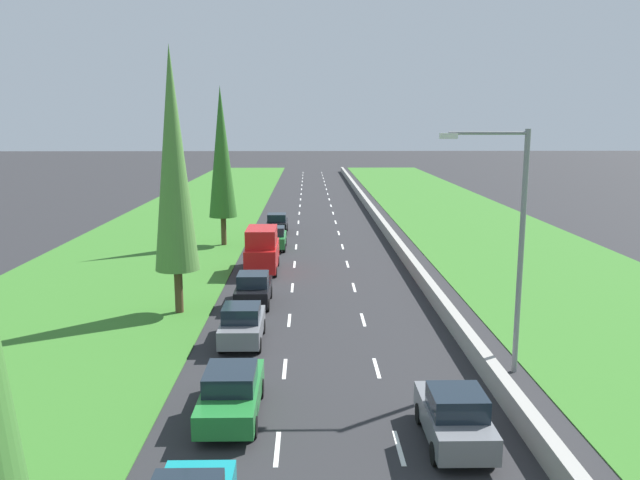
{
  "coord_description": "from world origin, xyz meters",
  "views": [
    {
      "loc": [
        -0.84,
        -1.74,
        9.2
      ],
      "look_at": [
        0.0,
        42.4,
        1.01
      ],
      "focal_mm": 35.52,
      "sensor_mm": 36.0,
      "label": 1
    }
  ],
  "objects_px": {
    "red_van_left_lane": "(262,250)",
    "green_hatchback_left_lane": "(274,238)",
    "black_hatchback_left_lane_seventh": "(277,224)",
    "grey_hatchback_left_lane": "(242,324)",
    "black_hatchback_left_lane": "(254,289)",
    "poplar_tree_third": "(222,153)",
    "street_light_mast": "(513,235)",
    "poplar_tree_second": "(173,161)",
    "grey_hatchback_right_lane": "(454,417)",
    "green_sedan_left_lane": "(231,392)"
  },
  "relations": [
    {
      "from": "red_van_left_lane",
      "to": "green_hatchback_left_lane",
      "type": "distance_m",
      "value": 7.2
    },
    {
      "from": "black_hatchback_left_lane_seventh",
      "to": "red_van_left_lane",
      "type": "bearing_deg",
      "value": -91.06
    },
    {
      "from": "grey_hatchback_left_lane",
      "to": "red_van_left_lane",
      "type": "distance_m",
      "value": 13.11
    },
    {
      "from": "black_hatchback_left_lane",
      "to": "poplar_tree_third",
      "type": "height_order",
      "value": "poplar_tree_third"
    },
    {
      "from": "black_hatchback_left_lane",
      "to": "street_light_mast",
      "type": "relative_size",
      "value": 0.43
    },
    {
      "from": "green_hatchback_left_lane",
      "to": "poplar_tree_second",
      "type": "bearing_deg",
      "value": -103.59
    },
    {
      "from": "grey_hatchback_right_lane",
      "to": "street_light_mast",
      "type": "relative_size",
      "value": 0.43
    },
    {
      "from": "green_hatchback_left_lane",
      "to": "poplar_tree_second",
      "type": "relative_size",
      "value": 0.3
    },
    {
      "from": "poplar_tree_second",
      "to": "poplar_tree_third",
      "type": "height_order",
      "value": "poplar_tree_second"
    },
    {
      "from": "red_van_left_lane",
      "to": "street_light_mast",
      "type": "relative_size",
      "value": 0.54
    },
    {
      "from": "black_hatchback_left_lane_seventh",
      "to": "green_sedan_left_lane",
      "type": "bearing_deg",
      "value": -89.71
    },
    {
      "from": "red_van_left_lane",
      "to": "black_hatchback_left_lane_seventh",
      "type": "height_order",
      "value": "red_van_left_lane"
    },
    {
      "from": "black_hatchback_left_lane",
      "to": "red_van_left_lane",
      "type": "xyz_separation_m",
      "value": [
        -0.08,
        7.37,
        0.56
      ]
    },
    {
      "from": "grey_hatchback_left_lane",
      "to": "green_sedan_left_lane",
      "type": "bearing_deg",
      "value": -87.08
    },
    {
      "from": "poplar_tree_second",
      "to": "poplar_tree_third",
      "type": "distance_m",
      "value": 17.5
    },
    {
      "from": "green_sedan_left_lane",
      "to": "red_van_left_lane",
      "type": "xyz_separation_m",
      "value": [
        -0.43,
        19.92,
        0.59
      ]
    },
    {
      "from": "street_light_mast",
      "to": "grey_hatchback_left_lane",
      "type": "bearing_deg",
      "value": 161.99
    },
    {
      "from": "black_hatchback_left_lane_seventh",
      "to": "poplar_tree_third",
      "type": "height_order",
      "value": "poplar_tree_third"
    },
    {
      "from": "green_sedan_left_lane",
      "to": "poplar_tree_second",
      "type": "relative_size",
      "value": 0.35
    },
    {
      "from": "grey_hatchback_left_lane",
      "to": "street_light_mast",
      "type": "relative_size",
      "value": 0.43
    },
    {
      "from": "green_sedan_left_lane",
      "to": "black_hatchback_left_lane_seventh",
      "type": "height_order",
      "value": "black_hatchback_left_lane_seventh"
    },
    {
      "from": "red_van_left_lane",
      "to": "green_hatchback_left_lane",
      "type": "height_order",
      "value": "red_van_left_lane"
    },
    {
      "from": "red_van_left_lane",
      "to": "black_hatchback_left_lane_seventh",
      "type": "distance_m",
      "value": 13.95
    },
    {
      "from": "green_hatchback_left_lane",
      "to": "grey_hatchback_right_lane",
      "type": "bearing_deg",
      "value": -76.92
    },
    {
      "from": "red_van_left_lane",
      "to": "black_hatchback_left_lane_seventh",
      "type": "xyz_separation_m",
      "value": [
        0.26,
        13.93,
        -0.56
      ]
    },
    {
      "from": "black_hatchback_left_lane_seventh",
      "to": "grey_hatchback_left_lane",
      "type": "bearing_deg",
      "value": -90.37
    },
    {
      "from": "red_van_left_lane",
      "to": "green_hatchback_left_lane",
      "type": "bearing_deg",
      "value": 87.08
    },
    {
      "from": "green_sedan_left_lane",
      "to": "black_hatchback_left_lane_seventh",
      "type": "relative_size",
      "value": 1.15
    },
    {
      "from": "red_van_left_lane",
      "to": "green_hatchback_left_lane",
      "type": "relative_size",
      "value": 1.26
    },
    {
      "from": "red_van_left_lane",
      "to": "black_hatchback_left_lane_seventh",
      "type": "bearing_deg",
      "value": 88.94
    },
    {
      "from": "grey_hatchback_right_lane",
      "to": "street_light_mast",
      "type": "bearing_deg",
      "value": 59.44
    },
    {
      "from": "green_hatchback_left_lane",
      "to": "grey_hatchback_left_lane",
      "type": "bearing_deg",
      "value": -90.8
    },
    {
      "from": "poplar_tree_second",
      "to": "poplar_tree_third",
      "type": "bearing_deg",
      "value": 90.29
    },
    {
      "from": "green_sedan_left_lane",
      "to": "grey_hatchback_right_lane",
      "type": "bearing_deg",
      "value": -15.54
    },
    {
      "from": "grey_hatchback_left_lane",
      "to": "grey_hatchback_right_lane",
      "type": "distance_m",
      "value": 11.16
    },
    {
      "from": "green_sedan_left_lane",
      "to": "grey_hatchback_left_lane",
      "type": "distance_m",
      "value": 6.83
    },
    {
      "from": "grey_hatchback_left_lane",
      "to": "poplar_tree_third",
      "type": "distance_m",
      "value": 23.07
    },
    {
      "from": "grey_hatchback_right_lane",
      "to": "green_hatchback_left_lane",
      "type": "xyz_separation_m",
      "value": [
        -6.73,
        28.95,
        0.0
      ]
    },
    {
      "from": "red_van_left_lane",
      "to": "street_light_mast",
      "type": "bearing_deg",
      "value": -57.98
    },
    {
      "from": "red_van_left_lane",
      "to": "poplar_tree_third",
      "type": "distance_m",
      "value": 11.05
    },
    {
      "from": "grey_hatchback_left_lane",
      "to": "poplar_tree_second",
      "type": "relative_size",
      "value": 0.3
    },
    {
      "from": "green_sedan_left_lane",
      "to": "black_hatchback_left_lane_seventh",
      "type": "distance_m",
      "value": 33.86
    },
    {
      "from": "grey_hatchback_left_lane",
      "to": "black_hatchback_left_lane",
      "type": "distance_m",
      "value": 5.73
    },
    {
      "from": "red_van_left_lane",
      "to": "grey_hatchback_right_lane",
      "type": "relative_size",
      "value": 1.26
    },
    {
      "from": "poplar_tree_third",
      "to": "street_light_mast",
      "type": "height_order",
      "value": "poplar_tree_third"
    },
    {
      "from": "green_sedan_left_lane",
      "to": "grey_hatchback_right_lane",
      "type": "xyz_separation_m",
      "value": [
        6.66,
        -1.85,
        0.02
      ]
    },
    {
      "from": "black_hatchback_left_lane",
      "to": "black_hatchback_left_lane_seventh",
      "type": "xyz_separation_m",
      "value": [
        0.18,
        21.3,
        0.0
      ]
    },
    {
      "from": "grey_hatchback_left_lane",
      "to": "black_hatchback_left_lane_seventh",
      "type": "height_order",
      "value": "same"
    },
    {
      "from": "green_sedan_left_lane",
      "to": "street_light_mast",
      "type": "distance_m",
      "value": 11.34
    },
    {
      "from": "grey_hatchback_left_lane",
      "to": "street_light_mast",
      "type": "bearing_deg",
      "value": -18.01
    }
  ]
}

